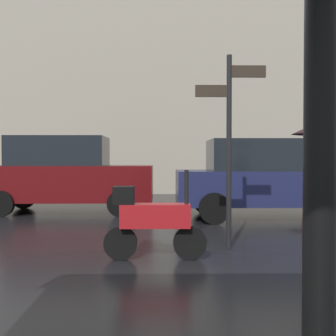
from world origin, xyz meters
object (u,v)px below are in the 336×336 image
parked_car_right (66,174)px  street_signpost (229,132)px  parked_scooter (152,219)px  parked_car_left (267,178)px  pedestrian_with_umbrella (326,150)px

parked_car_right → street_signpost: street_signpost is taller
parked_scooter → parked_car_left: size_ratio=0.33×
pedestrian_with_umbrella → parked_car_left: size_ratio=0.45×
pedestrian_with_umbrella → parked_car_right: size_ratio=0.45×
pedestrian_with_umbrella → parked_scooter: (-2.43, -0.09, -0.96)m
parked_car_right → street_signpost: size_ratio=1.46×
parked_scooter → parked_car_right: parked_car_right is taller
pedestrian_with_umbrella → parked_car_left: 3.93m
pedestrian_with_umbrella → parked_car_left: (0.18, 3.89, -0.58)m
parked_car_left → street_signpost: (-1.43, -3.28, 0.87)m
parked_scooter → parked_car_right: bearing=131.7°
parked_car_right → street_signpost: 5.70m
pedestrian_with_umbrella → parked_car_right: (-4.76, 5.03, -0.53)m
parked_scooter → parked_car_left: 4.77m
parked_car_right → parked_car_left: bearing=-18.9°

